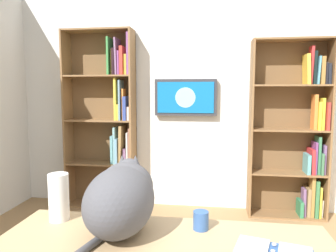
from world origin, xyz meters
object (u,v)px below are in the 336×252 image
(bookshelf_right, at_px, (109,119))
(cat, at_px, (122,196))
(paper_towel_roll, at_px, (59,197))
(wall_mounted_tv, at_px, (186,97))
(coffee_mug, at_px, (201,220))
(bookshelf_left, at_px, (298,134))

(bookshelf_right, relative_size, cat, 3.41)
(paper_towel_roll, bearing_deg, cat, 167.67)
(wall_mounted_tv, bearing_deg, bookshelf_right, 4.97)
(coffee_mug, bearing_deg, bookshelf_left, -115.04)
(wall_mounted_tv, height_order, cat, wall_mounted_tv)
(bookshelf_right, height_order, coffee_mug, bookshelf_right)
(wall_mounted_tv, distance_m, coffee_mug, 2.36)
(bookshelf_left, relative_size, paper_towel_roll, 7.80)
(bookshelf_left, height_order, wall_mounted_tv, bookshelf_left)
(bookshelf_left, height_order, bookshelf_right, bookshelf_right)
(wall_mounted_tv, xyz_separation_m, paper_towel_roll, (0.50, 2.26, -0.51))
(bookshelf_left, relative_size, cat, 3.16)
(cat, relative_size, paper_towel_roll, 2.47)
(wall_mounted_tv, height_order, coffee_mug, wall_mounted_tv)
(cat, distance_m, paper_towel_roll, 0.40)
(cat, bearing_deg, bookshelf_left, -122.13)
(bookshelf_right, xyz_separation_m, cat, (-0.83, 2.26, -0.19))
(wall_mounted_tv, bearing_deg, paper_towel_roll, 77.51)
(bookshelf_right, height_order, wall_mounted_tv, bookshelf_right)
(coffee_mug, bearing_deg, paper_towel_roll, -0.64)
(bookshelf_left, distance_m, coffee_mug, 2.42)
(bookshelf_left, distance_m, paper_towel_roll, 2.83)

